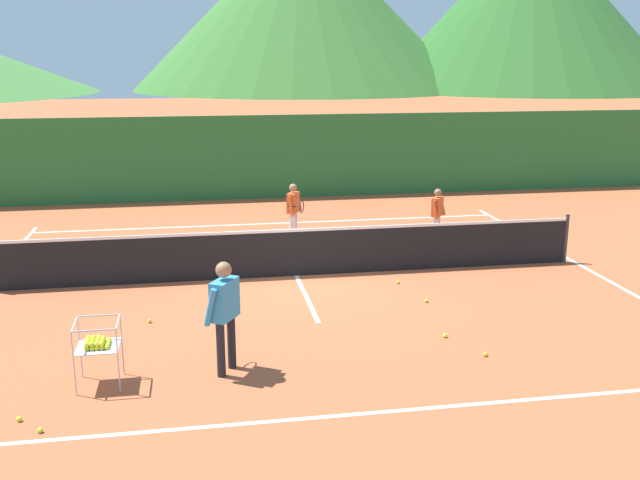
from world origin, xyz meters
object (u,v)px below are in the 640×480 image
object	(u,v)px
student_0	(294,206)
tennis_ball_7	(150,321)
tennis_ball_0	(426,301)
instructor	(224,307)
tennis_ball_3	(485,354)
tennis_ball_5	(19,419)
tennis_ball_1	(445,335)
tennis_ball_4	(40,430)
tennis_ball_6	(398,282)
ball_cart	(97,343)
tennis_net	(296,252)
student_1	(437,210)

from	to	relation	value
student_0	tennis_ball_7	bearing A→B (deg)	-121.69
student_0	tennis_ball_0	distance (m)	5.24
instructor	tennis_ball_3	world-z (taller)	instructor
tennis_ball_5	tennis_ball_3	bearing A→B (deg)	7.92
tennis_ball_1	tennis_ball_3	xyz separation A→B (m)	(0.35, -0.80, 0.00)
tennis_ball_4	tennis_ball_6	world-z (taller)	same
ball_cart	tennis_ball_3	size ratio (longest dim) A/B	13.22
instructor	tennis_ball_6	size ratio (longest dim) A/B	23.79
tennis_net	student_0	bearing A→B (deg)	83.20
tennis_ball_4	student_0	bearing A→B (deg)	63.75
student_0	tennis_ball_3	world-z (taller)	student_0
student_1	tennis_ball_3	bearing A→B (deg)	-102.46
tennis_ball_4	tennis_ball_7	bearing A→B (deg)	72.68
tennis_ball_1	tennis_ball_3	size ratio (longest dim) A/B	1.00
tennis_ball_0	tennis_ball_5	distance (m)	7.09
tennis_net	tennis_ball_1	size ratio (longest dim) A/B	172.51
tennis_ball_7	student_1	bearing A→B (deg)	33.67
student_0	tennis_ball_5	size ratio (longest dim) A/B	20.08
ball_cart	tennis_ball_0	bearing A→B (deg)	24.26
tennis_ball_4	tennis_ball_3	bearing A→B (deg)	11.29
tennis_net	tennis_ball_6	xyz separation A→B (m)	(1.88, -0.86, -0.47)
student_1	tennis_ball_5	xyz separation A→B (m)	(-7.83, -7.43, -0.74)
tennis_ball_3	tennis_ball_6	bearing A→B (deg)	95.28
tennis_ball_0	tennis_ball_1	bearing A→B (deg)	-97.70
student_0	ball_cart	xyz separation A→B (m)	(-3.66, -7.31, -0.22)
tennis_ball_1	tennis_ball_3	world-z (taller)	same
student_1	tennis_ball_5	distance (m)	10.82
tennis_ball_7	tennis_net	bearing A→B (deg)	38.17
tennis_net	tennis_ball_3	bearing A→B (deg)	-63.50
instructor	tennis_ball_5	xyz separation A→B (m)	(-2.57, -1.01, -0.94)
student_1	tennis_ball_4	size ratio (longest dim) A/B	18.87
tennis_ball_4	tennis_ball_5	distance (m)	0.45
tennis_net	student_0	world-z (taller)	student_0
tennis_ball_5	tennis_ball_1	bearing A→B (deg)	15.60
tennis_ball_0	tennis_ball_5	bearing A→B (deg)	-152.01
student_1	tennis_ball_0	bearing A→B (deg)	-110.92
student_1	tennis_ball_1	size ratio (longest dim) A/B	18.87
tennis_ball_1	tennis_ball_5	bearing A→B (deg)	-164.40
student_0	tennis_ball_3	bearing A→B (deg)	-75.65
tennis_ball_3	tennis_ball_6	xyz separation A→B (m)	(-0.33, 3.58, 0.00)
ball_cart	tennis_ball_7	size ratio (longest dim) A/B	13.22
tennis_ball_6	tennis_ball_7	bearing A→B (deg)	-164.14
student_0	tennis_ball_6	xyz separation A→B (m)	(1.54, -3.74, -0.79)
instructor	tennis_ball_4	size ratio (longest dim) A/B	23.79
tennis_net	instructor	xyz separation A→B (m)	(-1.60, -4.32, 0.47)
instructor	ball_cart	size ratio (longest dim) A/B	1.80
tennis_ball_1	tennis_ball_7	world-z (taller)	same
tennis_ball_1	tennis_ball_4	xyz separation A→B (m)	(-5.73, -2.01, 0.00)
instructor	tennis_ball_5	size ratio (longest dim) A/B	23.79
instructor	student_1	bearing A→B (deg)	50.68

